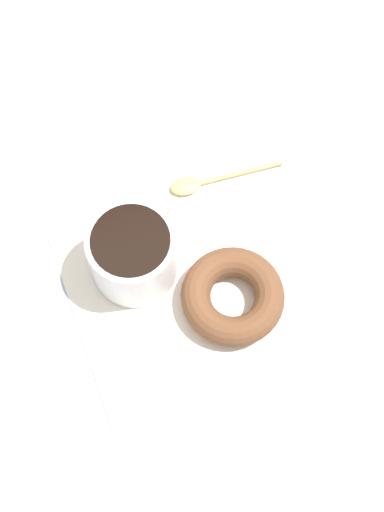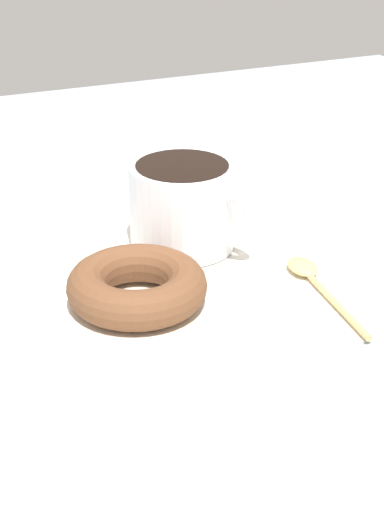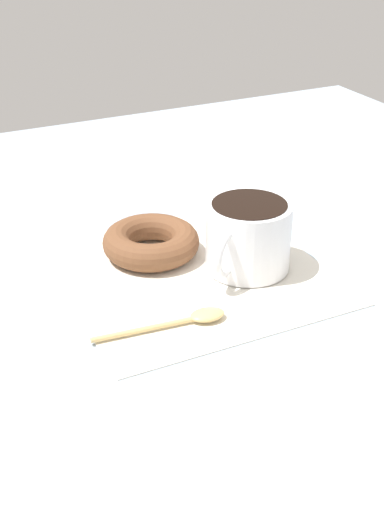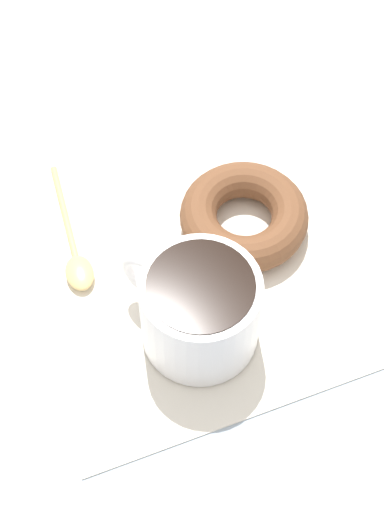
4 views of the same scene
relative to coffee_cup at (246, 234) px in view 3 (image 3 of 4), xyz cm
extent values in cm
cube|color=#99A8B7|center=(-3.27, -0.24, -5.37)|extent=(120.00, 120.00, 2.00)
cube|color=white|center=(-6.02, 1.43, -4.22)|extent=(28.72, 28.72, 0.30)
cylinder|color=white|center=(0.14, 0.10, -0.20)|extent=(9.51, 9.51, 7.74)
cylinder|color=black|center=(0.14, 0.10, 3.47)|extent=(8.31, 8.31, 0.60)
torus|color=white|center=(-4.06, -2.95, -0.20)|extent=(4.76, 3.80, 5.23)
torus|color=brown|center=(-8.50, 7.26, -2.44)|extent=(11.31, 11.31, 3.25)
ellipsoid|color=#D8B772|center=(-8.79, -7.79, -3.62)|extent=(3.80, 2.72, 0.90)
cylinder|color=#D8B772|center=(-15.29, -7.20, -3.79)|extent=(10.90, 1.55, 0.56)
camera|label=1|loc=(4.80, 29.64, 70.42)|focal=50.00mm
camera|label=2|loc=(-65.43, 26.71, 30.20)|focal=60.00mm
camera|label=3|loc=(-36.37, -61.09, 35.69)|focal=50.00mm
camera|label=4|loc=(30.42, -12.58, 58.47)|focal=60.00mm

